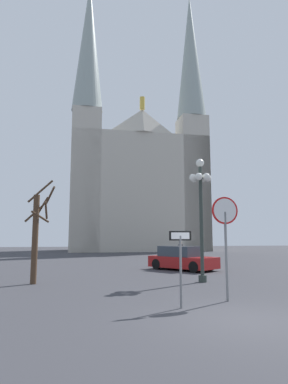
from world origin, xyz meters
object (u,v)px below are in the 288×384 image
Objects in this scene: cathedral at (138,169)px; parked_car_near_red at (182,259)px; stop_sign at (225,226)px; pedestrian_walking at (181,250)px; bare_tree at (36,232)px; one_way_arrow_sign at (181,257)px; street_lamp at (201,198)px.

cathedral is 9.16× the size of parked_car_near_red.
pedestrian_walking is (2.49, 13.54, -1.34)m from stop_sign.
parked_car_near_red is 4.06m from pedestrian_walking.
pedestrian_walking is (-0.58, -23.19, -10.74)m from cathedral.
bare_tree is at bearing 142.20° from stop_sign.
one_way_arrow_sign reaches higher than parked_car_near_red.
one_way_arrow_sign reaches higher than pedestrian_walking.
stop_sign is at bearing 22.80° from one_way_arrow_sign.
street_lamp reaches higher than one_way_arrow_sign.
cathedral is 24.03× the size of pedestrian_walking.
bare_tree reaches higher than parked_car_near_red.
street_lamp is 1.29× the size of parked_car_near_red.
cathedral is at bearing 88.58° from pedestrian_walking.
cathedral is 33.47m from street_lamp.
street_lamp reaches higher than bare_tree.
one_way_arrow_sign is at bearing -116.26° from street_lamp.
bare_tree is (-7.27, 0.74, -1.59)m from street_lamp.
cathedral reaches higher than stop_sign.
pedestrian_walking is at bearing 74.70° from parked_car_near_red.
one_way_arrow_sign is (-1.72, -0.72, -0.93)m from stop_sign.
cathedral is 25.57m from pedestrian_walking.
street_lamp is (0.76, 4.30, 1.43)m from stop_sign.
one_way_arrow_sign is 0.47× the size of bare_tree.
bare_tree is at bearing -106.81° from cathedral.
bare_tree is (-9.57, -31.68, -9.56)m from cathedral.
cathedral is 18.39× the size of one_way_arrow_sign.
one_way_arrow_sign is 7.54m from bare_tree.
pedestrian_walking reaches higher than parked_car_near_red.
cathedral is 29.32m from parked_car_near_red.
street_lamp reaches higher than parked_car_near_red.
street_lamp is at bearing -94.07° from cathedral.
pedestrian_walking is (4.21, 14.26, -0.41)m from one_way_arrow_sign.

